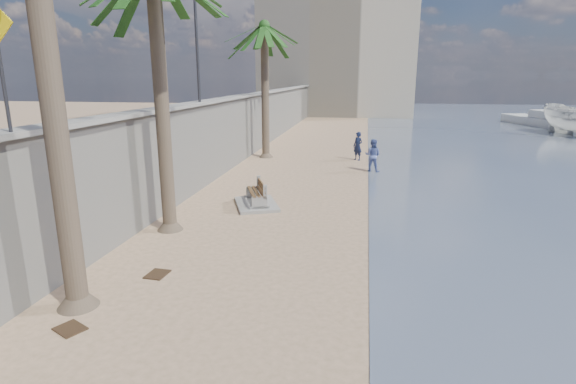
{
  "coord_description": "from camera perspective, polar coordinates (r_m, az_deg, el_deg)",
  "views": [
    {
      "loc": [
        1.76,
        -6.16,
        4.67
      ],
      "look_at": [
        -0.5,
        7.0,
        1.2
      ],
      "focal_mm": 28.0,
      "sensor_mm": 36.0,
      "label": 1
    }
  ],
  "objects": [
    {
      "name": "streetlight",
      "position": [
        19.51,
        -11.61,
        20.09
      ],
      "size": [
        0.28,
        0.28,
        5.12
      ],
      "color": "#2D2D33",
      "rests_on": "wall_cap"
    },
    {
      "name": "debris_b",
      "position": [
        9.81,
        -25.95,
        -15.35
      ],
      "size": [
        0.69,
        0.64,
        0.03
      ],
      "primitive_type": "cube",
      "rotation": [
        0.0,
        0.0,
        2.67
      ],
      "color": "#382616",
      "rests_on": "ground_plane"
    },
    {
      "name": "end_building",
      "position": [
        58.33,
        6.31,
        16.76
      ],
      "size": [
        18.0,
        12.0,
        14.0
      ],
      "primitive_type": "cube",
      "color": "#B7AA93",
      "rests_on": "ground_plane"
    },
    {
      "name": "ground_plane",
      "position": [
        7.92,
        -5.39,
        -21.59
      ],
      "size": [
        140.0,
        140.0,
        0.0
      ],
      "primitive_type": "plane",
      "color": "tan"
    },
    {
      "name": "wall_cap",
      "position": [
        27.09,
        -5.27,
        12.13
      ],
      "size": [
        0.8,
        70.0,
        0.12
      ],
      "primitive_type": "cube",
      "color": "gray",
      "rests_on": "seawall"
    },
    {
      "name": "palm_back",
      "position": [
        26.35,
        -3.02,
        20.12
      ],
      "size": [
        5.0,
        5.0,
        8.24
      ],
      "color": "brown",
      "rests_on": "ground_plane"
    },
    {
      "name": "person_a",
      "position": [
        25.8,
        8.87,
        6.04
      ],
      "size": [
        0.8,
        0.77,
        1.85
      ],
      "primitive_type": "imported",
      "rotation": [
        0.0,
        0.0,
        -0.66
      ],
      "color": "#161E3C",
      "rests_on": "ground_plane"
    },
    {
      "name": "seawall",
      "position": [
        27.23,
        -5.18,
        8.34
      ],
      "size": [
        0.45,
        70.0,
        3.5
      ],
      "primitive_type": "cube",
      "color": "gray",
      "rests_on": "ground_plane"
    },
    {
      "name": "person_b",
      "position": [
        22.85,
        10.71,
        4.82
      ],
      "size": [
        1.02,
        0.88,
        1.8
      ],
      "primitive_type": "imported",
      "rotation": [
        0.0,
        0.0,
        2.87
      ],
      "color": "#4C5C9E",
      "rests_on": "ground_plane"
    },
    {
      "name": "yacht_far",
      "position": [
        49.87,
        29.55,
        7.72
      ],
      "size": [
        5.18,
        9.92,
        1.5
      ],
      "primitive_type": null,
      "rotation": [
        0.0,
        0.0,
        1.85
      ],
      "color": "silver",
      "rests_on": "bay_water"
    },
    {
      "name": "bench_far",
      "position": [
        16.56,
        -4.05,
        -0.48
      ],
      "size": [
        2.1,
        2.47,
        0.87
      ],
      "color": "gray",
      "rests_on": "ground_plane"
    },
    {
      "name": "debris_d",
      "position": [
        11.47,
        -16.27,
        -9.99
      ],
      "size": [
        0.5,
        0.61,
        0.03
      ],
      "primitive_type": "cube",
      "rotation": [
        0.0,
        0.0,
        4.64
      ],
      "color": "#382616",
      "rests_on": "ground_plane"
    }
  ]
}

